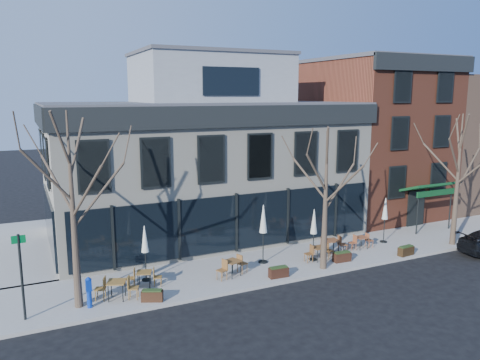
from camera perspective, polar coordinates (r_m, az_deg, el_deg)
name	(u,v)px	position (r m, az deg, el deg)	size (l,w,h in m)	color
ground	(236,256)	(25.81, -0.53, -9.22)	(120.00, 120.00, 0.00)	black
sidewalk_front	(308,258)	(25.52, 8.27, -9.39)	(33.50, 4.70, 0.15)	gray
sidewalk_side	(8,251)	(29.39, -26.45, -7.72)	(4.50, 12.00, 0.15)	gray
corner_building	(203,159)	(29.29, -4.57, 2.62)	(18.39, 10.39, 11.10)	beige
red_brick_building	(368,136)	(35.76, 15.29, 5.15)	(8.20, 11.78, 11.18)	brown
bg_building	(452,139)	(43.62, 24.46, 4.62)	(12.00, 12.00, 10.00)	#8C664C
tree_corner	(73,209)	(19.47, -19.68, -3.31)	(3.93, 3.98, 7.92)	#382B21
tree_mid	(326,197)	(22.98, 10.42, -2.01)	(3.50, 3.55, 7.04)	#382B21
tree_right	(458,178)	(29.05, 25.03, 0.21)	(3.72, 3.77, 7.48)	#382B21
sign_pole	(21,272)	(19.72, -25.11, -10.11)	(0.50, 0.10, 3.40)	black
call_box	(89,291)	(20.28, -17.94, -12.77)	(0.26, 0.26, 1.32)	#0D35AF
cafe_set_0	(117,288)	(20.81, -14.79, -12.59)	(1.88, 1.11, 0.97)	brown
cafe_set_1	(144,277)	(21.84, -11.60, -11.53)	(1.64, 0.90, 0.84)	brown
cafe_set_2	(232,266)	(22.53, -0.95, -10.48)	(1.82, 0.99, 0.94)	brown
cafe_set_3	(319,252)	(24.89, 9.62, -8.64)	(1.69, 0.70, 0.89)	brown
cafe_set_4	(331,245)	(25.93, 11.03, -7.80)	(1.91, 0.86, 0.98)	brown
cafe_set_5	(361,241)	(27.24, 14.53, -7.23)	(1.57, 0.64, 0.82)	brown
umbrella_0	(145,242)	(22.01, -11.53, -7.43)	(0.42, 0.42, 2.62)	black
umbrella_2	(263,222)	(23.77, 2.86, -5.15)	(0.49, 0.49, 3.04)	black
umbrella_3	(314,224)	(24.47, 8.99, -5.37)	(0.44, 0.44, 2.72)	black
umbrella_4	(385,211)	(28.35, 17.27, -3.64)	(0.42, 0.42, 2.65)	black
planter_0	(152,295)	(20.42, -10.65, -13.65)	(0.96, 0.69, 0.50)	#311C10
planter_1	(279,272)	(22.55, 4.73, -11.10)	(0.95, 0.42, 0.52)	black
planter_2	(342,257)	(25.02, 12.32, -9.11)	(0.96, 0.42, 0.53)	black
planter_3	(406,251)	(26.89, 19.57, -8.11)	(0.96, 0.47, 0.52)	black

